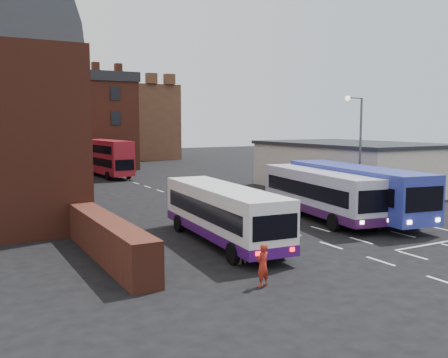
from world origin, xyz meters
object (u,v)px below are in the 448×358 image
bus_red_double (107,157)px  pedestrian_beige (239,246)px  bus_white_inbound (321,190)px  pedestrian_red (263,265)px  bus_white_outbound (223,210)px  street_lamp (358,142)px  bus_blue (355,188)px

bus_red_double → pedestrian_beige: bearing=78.5°
bus_red_double → bus_white_inbound: bearing=95.1°
bus_white_inbound → pedestrian_red: bearing=50.5°
bus_white_inbound → pedestrian_beige: bearing=41.8°
bus_white_outbound → bus_white_inbound: 8.83m
pedestrian_beige → bus_white_outbound: bearing=-131.7°
bus_white_outbound → bus_white_inbound: bearing=22.0°
pedestrian_red → bus_white_outbound: bearing=-122.8°
street_lamp → pedestrian_beige: bearing=-151.4°
bus_white_inbound → bus_blue: 2.17m
pedestrian_red → pedestrian_beige: (0.76, 3.01, -0.03)m
pedestrian_red → pedestrian_beige: 3.10m
bus_blue → bus_red_double: bearing=-69.4°
bus_blue → street_lamp: bearing=-126.9°
bus_white_outbound → bus_red_double: (3.54, 32.95, 0.50)m
bus_blue → bus_red_double: (-6.82, 31.27, 0.24)m
bus_red_double → street_lamp: 30.47m
bus_blue → street_lamp: size_ratio=1.57×
street_lamp → bus_white_inbound: bearing=-162.5°
bus_red_double → bus_white_outbound: bearing=79.8°
bus_blue → pedestrian_beige: (-11.55, -5.25, -1.15)m
bus_white_outbound → bus_blue: bus_blue is taller
bus_white_outbound → pedestrian_beige: bus_white_outbound is taller
bus_red_double → pedestrian_beige: 36.84m
bus_blue → pedestrian_red: size_ratio=7.60×
bus_white_inbound → bus_red_double: size_ratio=1.09×
bus_blue → pedestrian_red: (-12.31, -8.26, -1.12)m
pedestrian_red → pedestrian_beige: size_ratio=1.05×
bus_white_outbound → pedestrian_beige: 3.86m
street_lamp → pedestrian_beige: street_lamp is taller
bus_white_outbound → bus_white_inbound: bus_white_inbound is taller
bus_blue → street_lamp: street_lamp is taller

